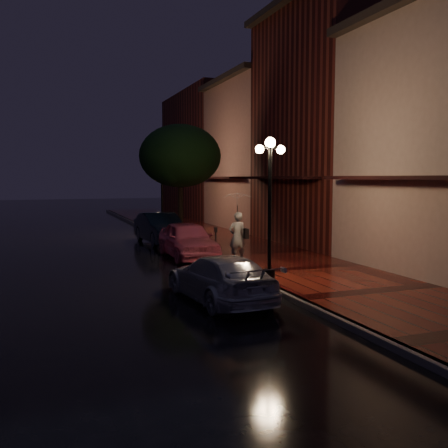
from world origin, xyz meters
name	(u,v)px	position (x,y,z in m)	size (l,w,h in m)	color
ground	(207,259)	(0.00, 0.00, 0.00)	(120.00, 120.00, 0.00)	black
sidewalk	(258,254)	(2.25, 0.00, 0.07)	(4.50, 60.00, 0.15)	#400D0B
curb	(207,257)	(0.00, 0.00, 0.07)	(0.25, 60.00, 0.15)	#595451
storefront_mid	(333,130)	(7.00, 2.00, 5.50)	(5.00, 8.00, 11.00)	#511914
storefront_far	(262,158)	(7.00, 10.00, 4.50)	(5.00, 8.00, 9.00)	#8C5951
storefront_extra	(210,156)	(7.00, 20.00, 5.00)	(5.00, 12.00, 10.00)	#511914
streetlamp_near	(270,199)	(0.35, -5.00, 2.60)	(0.96, 0.36, 4.31)	black
streetlamp_far	(162,189)	(0.35, 9.00, 2.60)	(0.96, 0.36, 4.31)	black
street_tree	(180,158)	(0.61, 5.99, 4.24)	(4.16, 4.16, 5.80)	black
pink_car	(188,240)	(-0.60, 0.62, 0.74)	(1.76, 4.37, 1.49)	#E45D7A
navy_car	(161,228)	(-0.60, 5.40, 0.76)	(1.60, 4.59, 1.51)	black
silver_car	(220,278)	(-1.82, -6.53, 0.62)	(1.73, 4.25, 1.23)	#B1B0B8
woman_with_umbrella	(237,216)	(0.60, -1.76, 1.85)	(1.07, 1.09, 2.58)	white
parking_meter	(216,239)	(0.15, -0.64, 0.88)	(0.13, 0.11, 1.20)	black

